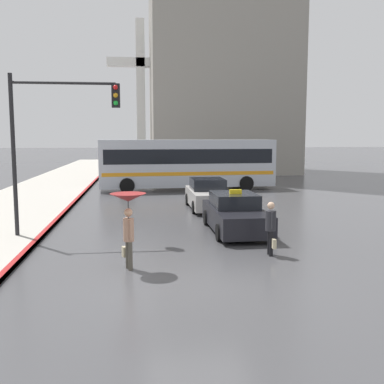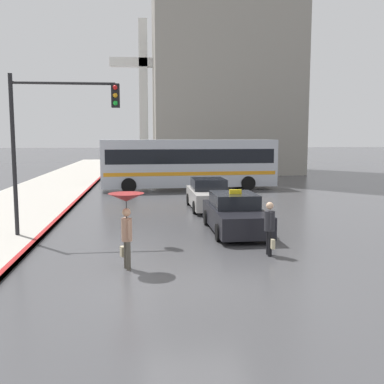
{
  "view_description": "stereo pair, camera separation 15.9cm",
  "coord_description": "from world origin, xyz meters",
  "px_view_note": "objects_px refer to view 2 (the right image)",
  "views": [
    {
      "loc": [
        -1.43,
        -10.32,
        3.5
      ],
      "look_at": [
        0.64,
        6.83,
        1.4
      ],
      "focal_mm": 42.0,
      "sensor_mm": 36.0,
      "label": 1
    },
    {
      "loc": [
        -1.28,
        -10.34,
        3.5
      ],
      "look_at": [
        0.64,
        6.83,
        1.4
      ],
      "focal_mm": 42.0,
      "sensor_mm": 36.0,
      "label": 2
    }
  ],
  "objects_px": {
    "taxi": "(235,214)",
    "sedan_red": "(209,195)",
    "pedestrian_man": "(270,225)",
    "traffic_light": "(56,125)",
    "pedestrian_with_umbrella": "(126,210)",
    "city_bus": "(189,162)",
    "monument_cross": "(143,86)"
  },
  "relations": [
    {
      "from": "taxi",
      "to": "sedan_red",
      "type": "height_order",
      "value": "taxi"
    },
    {
      "from": "pedestrian_man",
      "to": "traffic_light",
      "type": "xyz_separation_m",
      "value": [
        -6.61,
        3.08,
        3.0
      ]
    },
    {
      "from": "taxi",
      "to": "pedestrian_man",
      "type": "xyz_separation_m",
      "value": [
        0.32,
        -3.49,
        0.25
      ]
    },
    {
      "from": "pedestrian_with_umbrella",
      "to": "traffic_light",
      "type": "xyz_separation_m",
      "value": [
        -2.45,
        4.01,
        2.3
      ]
    },
    {
      "from": "sedan_red",
      "to": "pedestrian_with_umbrella",
      "type": "xyz_separation_m",
      "value": [
        -3.69,
        -9.94,
        0.93
      ]
    },
    {
      "from": "traffic_light",
      "to": "city_bus",
      "type": "bearing_deg",
      "value": 67.05
    },
    {
      "from": "taxi",
      "to": "traffic_light",
      "type": "xyz_separation_m",
      "value": [
        -6.29,
        -0.4,
        3.25
      ]
    },
    {
      "from": "pedestrian_with_umbrella",
      "to": "monument_cross",
      "type": "bearing_deg",
      "value": -19.87
    },
    {
      "from": "traffic_light",
      "to": "monument_cross",
      "type": "bearing_deg",
      "value": 84.48
    },
    {
      "from": "taxi",
      "to": "pedestrian_with_umbrella",
      "type": "bearing_deg",
      "value": 48.93
    },
    {
      "from": "sedan_red",
      "to": "traffic_light",
      "type": "height_order",
      "value": "traffic_light"
    },
    {
      "from": "sedan_red",
      "to": "pedestrian_man",
      "type": "bearing_deg",
      "value": 92.98
    },
    {
      "from": "city_bus",
      "to": "traffic_light",
      "type": "xyz_separation_m",
      "value": [
        -6.02,
        -14.2,
        2.05
      ]
    },
    {
      "from": "pedestrian_with_umbrella",
      "to": "monument_cross",
      "type": "relative_size",
      "value": 0.13
    },
    {
      "from": "taxi",
      "to": "city_bus",
      "type": "relative_size",
      "value": 0.39
    },
    {
      "from": "pedestrian_with_umbrella",
      "to": "pedestrian_man",
      "type": "bearing_deg",
      "value": -96.22
    },
    {
      "from": "sedan_red",
      "to": "pedestrian_man",
      "type": "height_order",
      "value": "pedestrian_man"
    },
    {
      "from": "city_bus",
      "to": "traffic_light",
      "type": "relative_size",
      "value": 2.1
    },
    {
      "from": "monument_cross",
      "to": "taxi",
      "type": "bearing_deg",
      "value": -84.37
    },
    {
      "from": "sedan_red",
      "to": "pedestrian_with_umbrella",
      "type": "relative_size",
      "value": 2.18
    },
    {
      "from": "sedan_red",
      "to": "pedestrian_man",
      "type": "xyz_separation_m",
      "value": [
        0.47,
        -9.01,
        0.24
      ]
    },
    {
      "from": "sedan_red",
      "to": "city_bus",
      "type": "bearing_deg",
      "value": -89.13
    },
    {
      "from": "traffic_light",
      "to": "pedestrian_with_umbrella",
      "type": "bearing_deg",
      "value": -58.62
    },
    {
      "from": "city_bus",
      "to": "pedestrian_man",
      "type": "xyz_separation_m",
      "value": [
        0.6,
        -17.29,
        -0.95
      ]
    },
    {
      "from": "sedan_red",
      "to": "pedestrian_with_umbrella",
      "type": "bearing_deg",
      "value": 69.61
    },
    {
      "from": "pedestrian_man",
      "to": "traffic_light",
      "type": "distance_m",
      "value": 7.89
    },
    {
      "from": "pedestrian_man",
      "to": "traffic_light",
      "type": "height_order",
      "value": "traffic_light"
    },
    {
      "from": "city_bus",
      "to": "monument_cross",
      "type": "distance_m",
      "value": 19.76
    },
    {
      "from": "taxi",
      "to": "sedan_red",
      "type": "relative_size",
      "value": 1.04
    },
    {
      "from": "sedan_red",
      "to": "pedestrian_man",
      "type": "relative_size",
      "value": 2.76
    },
    {
      "from": "taxi",
      "to": "monument_cross",
      "type": "bearing_deg",
      "value": -84.37
    },
    {
      "from": "sedan_red",
      "to": "taxi",
      "type": "bearing_deg",
      "value": 91.58
    }
  ]
}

